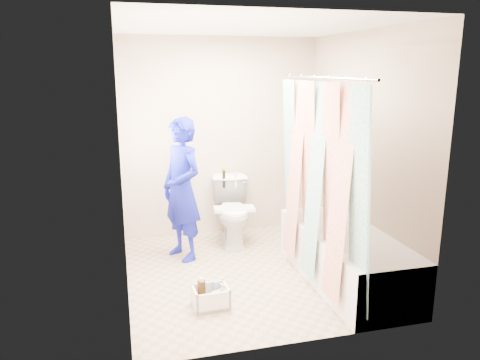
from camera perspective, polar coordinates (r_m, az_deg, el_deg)
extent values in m
plane|color=tan|center=(4.86, 1.08, -11.21)|extent=(2.60, 2.60, 0.00)
cube|color=white|center=(4.44, 1.22, 18.26)|extent=(2.40, 2.60, 0.02)
cube|color=#BDA892|center=(5.74, -2.37, 5.14)|extent=(2.40, 0.02, 2.40)
cube|color=#BDA892|center=(3.29, 7.26, -1.21)|extent=(2.40, 0.02, 2.40)
cube|color=#BDA892|center=(4.33, -14.33, 2.02)|extent=(0.02, 2.60, 2.40)
cube|color=#BDA892|center=(4.95, 14.66, 3.38)|extent=(0.02, 2.60, 2.40)
cube|color=white|center=(4.69, 12.71, -9.17)|extent=(0.70, 1.75, 0.50)
cube|color=white|center=(4.62, 12.85, -6.76)|extent=(0.58, 1.63, 0.06)
cylinder|color=silver|center=(4.20, 9.82, 12.20)|extent=(0.02, 1.90, 0.02)
cube|color=white|center=(4.32, 9.33, -0.24)|extent=(0.06, 1.75, 1.80)
imported|color=white|center=(5.55, -0.88, -3.82)|extent=(0.51, 0.79, 0.76)
cube|color=white|center=(5.41, -0.72, -3.53)|extent=(0.49, 0.26, 0.04)
cylinder|color=black|center=(5.64, -1.97, 0.17)|extent=(0.04, 0.04, 0.22)
cylinder|color=gold|center=(5.61, -1.98, 1.38)|extent=(0.06, 0.06, 0.03)
cylinder|color=white|center=(5.66, -0.53, 0.02)|extent=(0.03, 0.03, 0.18)
imported|color=#1030A0|center=(5.03, -7.10, -1.14)|extent=(0.58, 0.67, 1.54)
cube|color=white|center=(4.23, -3.58, -14.98)|extent=(0.32, 0.26, 0.03)
cube|color=white|center=(4.17, -5.55, -14.30)|extent=(0.03, 0.24, 0.18)
cube|color=white|center=(4.23, -1.68, -13.83)|extent=(0.03, 0.24, 0.18)
cube|color=white|center=(4.10, -3.22, -14.76)|extent=(0.30, 0.03, 0.18)
cube|color=white|center=(4.29, -3.96, -13.41)|extent=(0.30, 0.03, 0.18)
cylinder|color=#3B220B|center=(4.20, -4.71, -13.45)|extent=(0.07, 0.07, 0.20)
cylinder|color=white|center=(4.24, -2.95, -13.30)|extent=(0.06, 0.06, 0.18)
cylinder|color=beige|center=(4.15, -3.15, -14.28)|extent=(0.04, 0.04, 0.13)
cylinder|color=#3B220B|center=(4.14, -4.37, -14.93)|extent=(0.06, 0.06, 0.06)
cylinder|color=gold|center=(4.13, -4.38, -14.49)|extent=(0.06, 0.06, 0.01)
imported|color=white|center=(4.16, -2.22, -13.72)|extent=(0.11, 0.12, 0.19)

